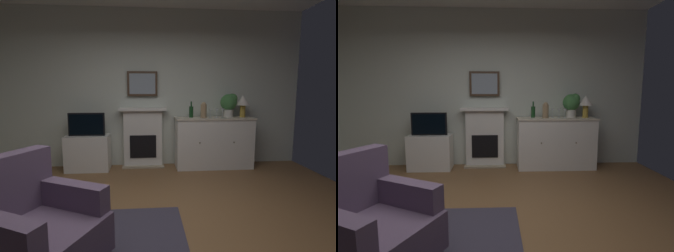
% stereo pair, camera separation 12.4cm
% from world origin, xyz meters
% --- Properties ---
extents(ground_plane, '(5.76, 5.11, 0.10)m').
position_xyz_m(ground_plane, '(0.00, 0.00, -0.05)').
color(ground_plane, brown).
rests_on(ground_plane, ground).
extents(wall_rear, '(5.76, 0.06, 2.88)m').
position_xyz_m(wall_rear, '(0.00, 2.52, 1.44)').
color(wall_rear, silver).
rests_on(wall_rear, ground_plane).
extents(fireplace_unit, '(0.87, 0.30, 1.10)m').
position_xyz_m(fireplace_unit, '(-0.12, 2.40, 0.55)').
color(fireplace_unit, white).
rests_on(fireplace_unit, ground_plane).
extents(framed_picture, '(0.55, 0.04, 0.45)m').
position_xyz_m(framed_picture, '(-0.12, 2.44, 1.53)').
color(framed_picture, '#473323').
extents(sideboard_cabinet, '(1.42, 0.49, 0.93)m').
position_xyz_m(sideboard_cabinet, '(1.18, 2.22, 0.46)').
color(sideboard_cabinet, white).
rests_on(sideboard_cabinet, ground_plane).
extents(table_lamp, '(0.26, 0.26, 0.40)m').
position_xyz_m(table_lamp, '(1.70, 2.22, 1.21)').
color(table_lamp, '#B79338').
rests_on(table_lamp, sideboard_cabinet).
extents(wine_bottle, '(0.08, 0.08, 0.29)m').
position_xyz_m(wine_bottle, '(0.76, 2.26, 1.03)').
color(wine_bottle, '#193F1E').
rests_on(wine_bottle, sideboard_cabinet).
extents(wine_glass_left, '(0.07, 0.07, 0.16)m').
position_xyz_m(wine_glass_left, '(1.11, 2.22, 1.05)').
color(wine_glass_left, silver).
rests_on(wine_glass_left, sideboard_cabinet).
extents(wine_glass_center, '(0.07, 0.07, 0.16)m').
position_xyz_m(wine_glass_center, '(1.22, 2.20, 1.05)').
color(wine_glass_center, silver).
rests_on(wine_glass_center, sideboard_cabinet).
extents(wine_glass_right, '(0.07, 0.07, 0.16)m').
position_xyz_m(wine_glass_right, '(1.33, 2.20, 1.05)').
color(wine_glass_right, silver).
rests_on(wine_glass_right, sideboard_cabinet).
extents(vase_decorative, '(0.11, 0.11, 0.28)m').
position_xyz_m(vase_decorative, '(0.97, 2.17, 1.07)').
color(vase_decorative, '#9E7F5B').
rests_on(vase_decorative, sideboard_cabinet).
extents(tv_cabinet, '(0.75, 0.42, 0.63)m').
position_xyz_m(tv_cabinet, '(-1.09, 2.23, 0.31)').
color(tv_cabinet, white).
rests_on(tv_cabinet, ground_plane).
extents(tv_set, '(0.62, 0.07, 0.40)m').
position_xyz_m(tv_set, '(-1.09, 2.21, 0.83)').
color(tv_set, black).
rests_on(tv_set, tv_cabinet).
extents(potted_plant_small, '(0.30, 0.30, 0.43)m').
position_xyz_m(potted_plant_small, '(1.46, 2.26, 1.18)').
color(potted_plant_small, beige).
rests_on(potted_plant_small, sideboard_cabinet).
extents(armchair, '(1.06, 1.04, 0.92)m').
position_xyz_m(armchair, '(-0.91, -0.42, 0.38)').
color(armchair, '#604C66').
rests_on(armchair, ground_plane).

